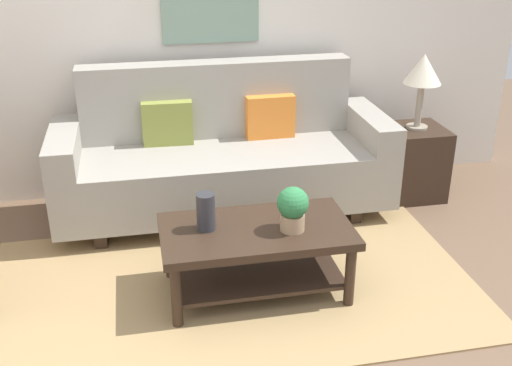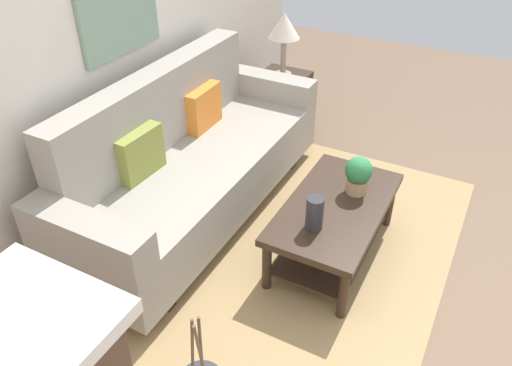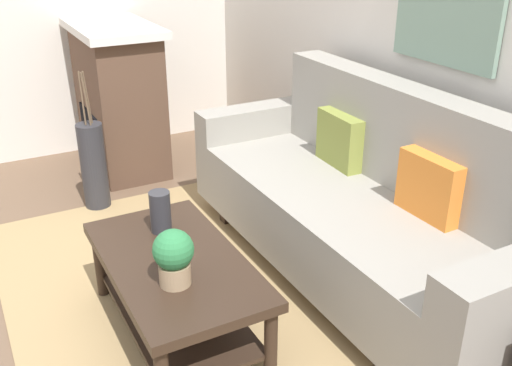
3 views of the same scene
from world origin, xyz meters
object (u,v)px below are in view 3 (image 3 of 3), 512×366
Objects in this scene: coffee_table at (175,279)px; tabletop_vase at (160,212)px; couch at (360,206)px; floor_vase at (94,167)px; fireplace at (119,98)px; throw_pillow_orange at (431,187)px; framed_painting at (447,7)px; throw_pillow_olive at (341,139)px; potted_plant_tabletop at (174,256)px.

tabletop_vase is at bearing 171.81° from coffee_table.
floor_vase is at bearing -144.44° from couch.
fireplace is at bearing 148.69° from floor_vase.
throw_pillow_orange is (0.38, 0.12, 0.25)m from couch.
floor_vase is at bearing -134.57° from framed_painting.
fireplace is at bearing -155.06° from throw_pillow_olive.
tabletop_vase is 0.30× the size of framed_painting.
framed_painting is at bearing 90.90° from coffee_table.
fireplace is 2.64m from framed_painting.
tabletop_vase is (-0.64, -1.19, -0.14)m from throw_pillow_orange.
throw_pillow_orange is 2.32m from floor_vase.
tabletop_vase is 0.19× the size of fireplace.
floor_vase is (-1.55, -1.11, -0.12)m from couch.
potted_plant_tabletop is (0.22, -1.17, 0.14)m from couch.
fireplace is at bearing -161.85° from throw_pillow_orange.
throw_pillow_orange is 1.31m from potted_plant_tabletop.
throw_pillow_orange is at bearing 61.85° from tabletop_vase.
framed_painting is at bearing 138.04° from throw_pillow_orange.
coffee_table is at bearing -106.07° from throw_pillow_orange.
fireplace is 0.80m from floor_vase.
couch reaches higher than potted_plant_tabletop.
couch is 6.66× the size of throw_pillow_orange.
couch is at bearing 91.27° from coffee_table.
coffee_table is 1.53× the size of framed_painting.
throw_pillow_olive is 1.00× the size of throw_pillow_orange.
throw_pillow_orange is 1.33m from coffee_table.
floor_vase is (-1.29, -0.04, -0.23)m from tabletop_vase.
framed_painting reaches higher than potted_plant_tabletop.
coffee_table is at bearing -9.92° from fireplace.
throw_pillow_olive is 1.21m from tabletop_vase.
couch reaches higher than floor_vase.
fireplace is at bearing -151.63° from framed_painting.
framed_painting is (-0.22, 1.64, 0.90)m from potted_plant_tabletop.
floor_vase is (-1.58, -0.00, -0.00)m from coffee_table.
couch is 1.20m from potted_plant_tabletop.
tabletop_vase is 1.81m from framed_painting.
fireplace reaches higher than throw_pillow_orange.
couch reaches higher than coffee_table.
potted_plant_tabletop is (0.19, -0.07, 0.26)m from coffee_table.
tabletop_vase is at bearing -84.18° from throw_pillow_olive.
couch is at bearing 100.54° from potted_plant_tabletop.
potted_plant_tabletop is 0.42× the size of floor_vase.
potted_plant_tabletop is at bearing -97.06° from throw_pillow_orange.
couch is 1.91m from floor_vase.
fireplace reaches higher than coffee_table.
couch is 0.47m from throw_pillow_olive.
coffee_table is at bearing -88.73° from couch.
potted_plant_tabletop reaches higher than floor_vase.
tabletop_vase is 1.97m from fireplace.
throw_pillow_orange is at bearing 18.18° from couch.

